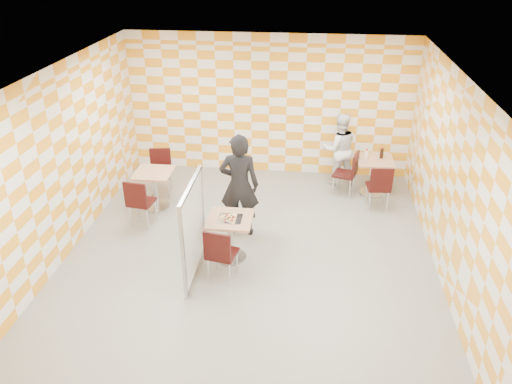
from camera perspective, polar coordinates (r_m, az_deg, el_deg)
room_shell at (r=7.95m, az=-0.44°, el=3.41°), size 7.00×7.00×7.00m
main_table at (r=8.01m, az=-2.94°, el=-4.48°), size 0.70×0.70×0.75m
second_table at (r=10.30m, az=13.35°, el=2.40°), size 0.70×0.70×0.75m
empty_table at (r=9.70m, az=-11.51°, el=0.98°), size 0.70×0.70×0.75m
chair_main_front at (r=7.46m, az=-4.14°, el=-6.83°), size 0.49×0.50×0.92m
chair_second_front at (r=9.65m, az=13.94°, el=0.81°), size 0.46×0.47×0.92m
chair_second_side at (r=10.11m, az=10.63°, el=2.42°), size 0.53×0.53×0.92m
chair_empty_near at (r=9.08m, az=-13.25°, el=-0.88°), size 0.47×0.48×0.92m
chair_empty_far at (r=10.24m, az=-10.86°, el=2.72°), size 0.48×0.49×0.92m
partition at (r=7.57m, az=-7.18°, el=-4.24°), size 0.08×1.38×1.55m
man_dark at (r=8.49m, az=-1.92°, el=0.75°), size 0.69×0.46×1.85m
man_white at (r=10.52m, az=9.49°, el=4.88°), size 0.85×0.73×1.54m
pizza_on_foil at (r=7.86m, az=-3.01°, el=-2.94°), size 0.40×0.40×0.04m
sport_bottle at (r=10.20m, az=12.51°, el=4.27°), size 0.06×0.06×0.20m
soda_bottle at (r=10.27m, az=14.16°, el=4.32°), size 0.07×0.07×0.23m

